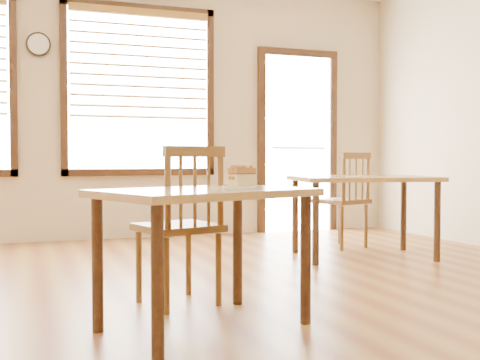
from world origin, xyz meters
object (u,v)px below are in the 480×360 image
object	(u,v)px
wall_clock	(38,44)
cake_slice	(242,176)
plate	(242,188)
cafe_table_second	(363,186)
cafe_table_main	(204,210)
cafe_chair_main	(182,225)
cafe_chair_second	(344,199)

from	to	relation	value
wall_clock	cake_slice	bearing A→B (deg)	-76.78
plate	cafe_table_second	bearing A→B (deg)	44.85
cake_slice	cafe_table_second	bearing A→B (deg)	31.80
cake_slice	plate	bearing A→B (deg)	119.92
cafe_table_main	plate	size ratio (longest dim) A/B	6.13
cafe_table_main	wall_clock	bearing A→B (deg)	81.05
cafe_table_second	cake_slice	world-z (taller)	cake_slice
cafe_chair_main	cafe_chair_second	distance (m)	2.82
cafe_chair_second	cafe_chair_main	bearing A→B (deg)	21.86
cafe_chair_second	plate	world-z (taller)	cafe_chair_second
wall_clock	cafe_table_main	world-z (taller)	wall_clock
plate	cafe_chair_main	bearing A→B (deg)	104.64
wall_clock	cafe_chair_main	bearing A→B (deg)	-77.07
cafe_table_main	plate	world-z (taller)	plate
cafe_table_main	cafe_chair_main	xyz separation A→B (m)	(0.01, 0.52, -0.13)
cafe_table_main	plate	bearing A→B (deg)	-52.60
cafe_chair_second	cake_slice	size ratio (longest dim) A/B	6.87
cafe_table_second	plate	size ratio (longest dim) A/B	6.65
wall_clock	cafe_chair_second	world-z (taller)	wall_clock
cake_slice	cafe_chair_main	bearing A→B (deg)	91.60
cafe_chair_main	plate	xyz separation A→B (m)	(0.17, -0.64, 0.25)
cafe_table_main	cafe_chair_main	bearing A→B (deg)	68.96
wall_clock	cake_slice	distance (m)	4.23
cafe_chair_main	cake_slice	bearing A→B (deg)	89.01
cafe_chair_main	cake_slice	size ratio (longest dim) A/B	6.95
wall_clock	cafe_table_second	distance (m)	3.77
cafe_chair_second	plate	bearing A→B (deg)	32.75
cafe_chair_main	cafe_chair_second	xyz separation A→B (m)	(2.17, 1.80, -0.01)
cafe_chair_main	cafe_table_second	world-z (taller)	cafe_chair_main
cafe_table_main	cafe_chair_second	bearing A→B (deg)	26.88
wall_clock	plate	size ratio (longest dim) A/B	1.25
cafe_chair_main	plate	bearing A→B (deg)	88.99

